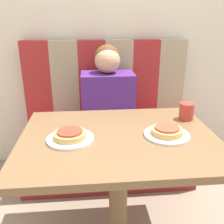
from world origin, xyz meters
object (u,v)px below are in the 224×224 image
object	(u,v)px
plate_left	(70,139)
plate_right	(167,135)
person	(108,93)
drinking_cup	(186,111)
pizza_right	(167,131)
pizza_left	(70,134)

from	to	relation	value
plate_left	plate_right	bearing A→B (deg)	0.00
person	drinking_cup	world-z (taller)	person
pizza_right	plate_left	bearing A→B (deg)	180.00
pizza_right	plate_right	bearing A→B (deg)	0.00
plate_left	plate_right	size ratio (longest dim) A/B	1.00
plate_left	person	bearing A→B (deg)	72.43
plate_left	drinking_cup	distance (m)	0.68
plate_left	pizza_right	bearing A→B (deg)	0.00
person	pizza_left	world-z (taller)	person
person	drinking_cup	xyz separation A→B (m)	(0.41, -0.54, 0.04)
plate_right	drinking_cup	world-z (taller)	drinking_cup
person	plate_right	bearing A→B (deg)	-72.43
drinking_cup	plate_left	bearing A→B (deg)	-162.60
pizza_left	drinking_cup	bearing A→B (deg)	17.40
person	plate_left	bearing A→B (deg)	-107.57
drinking_cup	person	bearing A→B (deg)	127.11
plate_left	pizza_left	xyz separation A→B (m)	(0.00, 0.00, 0.02)
pizza_left	drinking_cup	xyz separation A→B (m)	(0.65, 0.20, 0.02)
person	pizza_right	size ratio (longest dim) A/B	4.27
plate_right	drinking_cup	distance (m)	0.27
plate_left	drinking_cup	bearing A→B (deg)	17.40
pizza_right	pizza_left	bearing A→B (deg)	180.00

